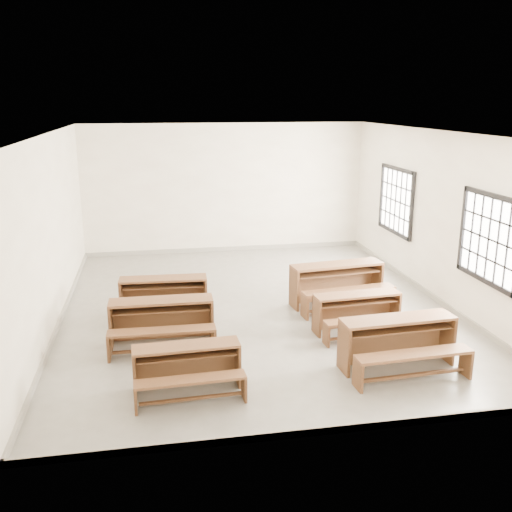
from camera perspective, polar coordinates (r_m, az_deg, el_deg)
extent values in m
plane|color=gray|center=(10.65, 0.00, -5.19)|extent=(8.50, 8.50, 0.00)
cube|color=white|center=(9.99, 0.00, 12.12)|extent=(7.00, 8.50, 0.05)
cube|color=white|center=(14.31, -3.06, 6.75)|extent=(7.00, 0.05, 3.20)
cube|color=white|center=(6.25, 7.00, -4.82)|extent=(7.00, 0.05, 3.20)
cube|color=white|center=(10.18, -19.63, 2.32)|extent=(0.05, 8.50, 3.20)
cube|color=white|center=(11.34, 17.59, 3.76)|extent=(0.05, 8.50, 3.20)
cube|color=gray|center=(14.63, -2.98, 0.74)|extent=(7.00, 0.04, 0.10)
cube|color=gray|center=(6.93, 6.58, -16.95)|extent=(7.00, 0.04, 0.10)
cube|color=gray|center=(10.62, -18.91, -5.85)|extent=(0.04, 8.50, 0.10)
cube|color=gray|center=(11.73, 17.00, -3.67)|extent=(0.04, 8.50, 0.10)
cube|color=white|center=(9.82, 22.37, 1.60)|extent=(0.02, 1.50, 1.30)
cube|color=black|center=(9.68, 22.69, 5.56)|extent=(0.06, 1.62, 0.08)
cube|color=black|center=(9.98, 21.88, -2.25)|extent=(0.06, 1.62, 0.08)
cube|color=black|center=(10.46, 20.00, 2.62)|extent=(0.06, 0.08, 1.46)
cube|color=white|center=(12.93, 13.90, 5.39)|extent=(0.02, 1.50, 1.30)
cube|color=black|center=(12.82, 14.01, 8.42)|extent=(0.06, 1.62, 0.08)
cube|color=black|center=(13.05, 13.62, 2.40)|extent=(0.06, 1.62, 0.08)
cube|color=black|center=(12.21, 15.30, 4.73)|extent=(0.06, 0.08, 1.46)
cube|color=black|center=(13.63, 12.48, 5.97)|extent=(0.06, 0.08, 1.46)
cube|color=brown|center=(7.63, -7.00, -8.94)|extent=(1.42, 0.41, 0.04)
cube|color=brown|center=(7.91, -7.05, -10.57)|extent=(1.41, 0.09, 0.60)
cube|color=#54341D|center=(7.74, -12.09, -11.42)|extent=(0.05, 0.35, 0.60)
cube|color=#54341D|center=(7.85, -1.84, -10.66)|extent=(0.05, 0.35, 0.60)
cube|color=#54341D|center=(7.66, -6.96, -9.84)|extent=(1.31, 0.32, 0.02)
cube|color=brown|center=(7.36, -6.57, -12.18)|extent=(1.42, 0.30, 0.04)
cube|color=#54341D|center=(7.42, -11.97, -13.81)|extent=(0.05, 0.25, 0.33)
cube|color=#54341D|center=(7.53, -1.19, -12.97)|extent=(0.05, 0.25, 0.33)
cube|color=#54341D|center=(7.48, -6.51, -13.98)|extent=(1.30, 0.10, 0.04)
cube|color=brown|center=(9.06, -9.49, -4.43)|extent=(1.62, 0.43, 0.04)
cube|color=brown|center=(9.35, -9.39, -6.15)|extent=(1.62, 0.07, 0.69)
cube|color=#54341D|center=(9.23, -14.31, -6.74)|extent=(0.05, 0.40, 0.69)
cube|color=#54341D|center=(9.21, -4.46, -6.34)|extent=(0.05, 0.40, 0.69)
cube|color=#54341D|center=(9.09, -9.45, -5.31)|extent=(1.50, 0.33, 0.02)
cube|color=brown|center=(8.71, -9.39, -7.40)|extent=(1.62, 0.31, 0.04)
cube|color=#54341D|center=(8.83, -14.50, -8.85)|extent=(0.05, 0.28, 0.38)
cube|color=#54341D|center=(8.81, -4.15, -8.43)|extent=(0.05, 0.28, 0.38)
cube|color=#54341D|center=(8.83, -9.30, -9.21)|extent=(1.49, 0.08, 0.04)
cube|color=brown|center=(10.25, -9.28, -2.25)|extent=(1.56, 0.46, 0.04)
cube|color=brown|center=(10.53, -9.17, -3.76)|extent=(1.54, 0.12, 0.65)
cube|color=#54341D|center=(10.42, -13.33, -4.20)|extent=(0.06, 0.39, 0.65)
cube|color=#54341D|center=(10.36, -5.04, -3.93)|extent=(0.06, 0.39, 0.65)
cube|color=#54341D|center=(10.28, -9.25, -3.00)|extent=(1.44, 0.36, 0.02)
cube|color=brown|center=(9.90, -9.28, -4.66)|extent=(1.55, 0.35, 0.04)
cube|color=#54341D|center=(10.03, -13.54, -5.87)|extent=(0.05, 0.27, 0.37)
cube|color=#54341D|center=(9.97, -4.89, -5.60)|extent=(0.05, 0.27, 0.37)
cube|color=#54341D|center=(10.00, -9.20, -6.22)|extent=(1.42, 0.12, 0.04)
cube|color=brown|center=(8.40, 14.04, -6.13)|extent=(1.68, 0.51, 0.04)
cube|color=brown|center=(8.70, 13.32, -8.00)|extent=(1.66, 0.14, 0.71)
cube|color=#54341D|center=(8.22, 8.78, -9.16)|extent=(0.07, 0.42, 0.71)
cube|color=#54341D|center=(8.93, 18.55, -7.78)|extent=(0.07, 0.42, 0.71)
cube|color=#54341D|center=(8.44, 14.04, -7.10)|extent=(1.55, 0.40, 0.02)
cube|color=brown|center=(8.12, 15.56, -9.43)|extent=(1.68, 0.38, 0.04)
cube|color=#54341D|center=(7.87, 10.16, -11.66)|extent=(0.06, 0.29, 0.39)
cube|color=#54341D|center=(8.61, 20.26, -9.97)|extent=(0.06, 0.29, 0.39)
cube|color=#54341D|center=(8.25, 15.40, -11.40)|extent=(1.54, 0.14, 0.04)
cube|color=brown|center=(9.58, 10.10, -3.81)|extent=(1.47, 0.47, 0.04)
cube|color=brown|center=(9.83, 9.62, -5.31)|extent=(1.45, 0.14, 0.62)
cube|color=#54341D|center=(9.43, 6.08, -6.07)|extent=(0.06, 0.36, 0.62)
cube|color=#54341D|center=(9.99, 13.72, -5.19)|extent=(0.06, 0.36, 0.62)
cube|color=#54341D|center=(9.61, 10.11, -4.56)|extent=(1.36, 0.37, 0.02)
cube|color=brown|center=(9.30, 11.15, -6.25)|extent=(1.46, 0.36, 0.04)
cube|color=#54341D|center=(9.10, 7.03, -7.85)|extent=(0.05, 0.26, 0.34)
cube|color=#54341D|center=(9.68, 14.90, -6.82)|extent=(0.05, 0.26, 0.34)
cube|color=#54341D|center=(9.40, 11.07, -7.79)|extent=(1.34, 0.14, 0.04)
cube|color=brown|center=(10.75, 8.11, -0.85)|extent=(1.79, 0.64, 0.04)
cube|color=brown|center=(11.04, 7.60, -2.54)|extent=(1.74, 0.25, 0.74)
cube|color=#54341D|center=(10.55, 3.83, -3.30)|extent=(0.10, 0.44, 0.74)
cube|color=#54341D|center=(11.25, 11.98, -2.41)|extent=(0.10, 0.44, 0.74)
cube|color=#54341D|center=(10.78, 8.13, -1.67)|extent=(1.65, 0.52, 0.02)
cube|color=brown|center=(10.39, 9.29, -3.38)|extent=(1.77, 0.51, 0.04)
cube|color=#54341D|center=(10.13, 4.90, -5.10)|extent=(0.08, 0.31, 0.42)
cube|color=#54341D|center=(10.86, 13.29, -4.05)|extent=(0.08, 0.31, 0.42)
cube|color=#54341D|center=(10.50, 9.22, -5.07)|extent=(1.61, 0.25, 0.04)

